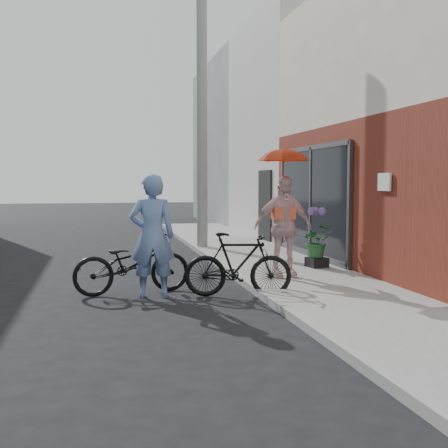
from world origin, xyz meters
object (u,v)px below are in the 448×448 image
object	(u,v)px
kimono_woman	(283,227)
officer	(152,236)
bike_right	(238,265)
bike_left	(132,263)
planter	(317,262)
utility_pole	(202,117)

from	to	relation	value
kimono_woman	officer	bearing A→B (deg)	-163.17
bike_right	officer	bearing A→B (deg)	91.90
officer	bike_left	distance (m)	0.65
kimono_woman	planter	xyz separation A→B (m)	(1.03, 0.94, -0.81)
planter	bike_left	bearing A→B (deg)	-160.68
utility_pole	bike_left	xyz separation A→B (m)	(-2.13, -5.31, -3.00)
bike_right	planter	distance (m)	2.84
utility_pole	planter	world-z (taller)	utility_pole
bike_left	planter	bearing A→B (deg)	-80.31
bike_left	kimono_woman	distance (m)	2.77
planter	utility_pole	bearing A→B (deg)	111.77
utility_pole	bike_left	bearing A→B (deg)	-111.85
utility_pole	planter	size ratio (longest dim) A/B	19.48
bike_right	kimono_woman	xyz separation A→B (m)	(1.06, 0.94, 0.51)
bike_right	kimono_woman	bearing A→B (deg)	-36.60
kimono_woman	planter	world-z (taller)	kimono_woman
officer	bike_left	world-z (taller)	officer
bike_left	bike_right	xyz separation A→B (m)	(1.63, -0.58, 0.01)
officer	kimono_woman	xyz separation A→B (m)	(2.40, 0.71, 0.05)
utility_pole	planter	distance (m)	5.42
utility_pole	officer	size ratio (longest dim) A/B	3.60
utility_pole	planter	xyz separation A→B (m)	(1.60, -4.00, -3.29)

